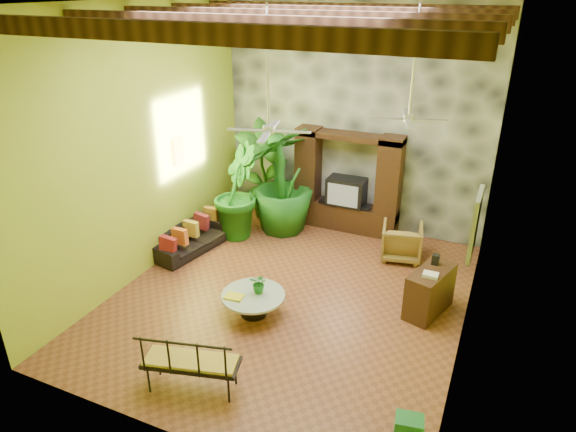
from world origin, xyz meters
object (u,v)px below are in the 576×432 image
at_px(wicker_armchair, 401,242).
at_px(green_bin, 409,428).
at_px(iron_bench, 188,361).
at_px(ceiling_fan_back, 410,106).
at_px(tall_plant_b, 236,191).
at_px(entertainment_center, 347,189).
at_px(tall_plant_c, 282,180).
at_px(coffee_table, 253,301).
at_px(sofa, 192,238).
at_px(side_console, 430,292).
at_px(ceiling_fan_front, 268,116).
at_px(tall_plant_a, 263,171).

distance_m(wicker_armchair, green_bin, 4.71).
relative_size(iron_bench, green_bin, 4.01).
height_order(ceiling_fan_back, tall_plant_b, ceiling_fan_back).
relative_size(wicker_armchair, iron_bench, 0.57).
xyz_separation_m(entertainment_center, tall_plant_c, (-1.29, -0.68, 0.25)).
bearing_deg(wicker_armchair, coffee_table, 46.78).
bearing_deg(iron_bench, ceiling_fan_back, 49.79).
relative_size(sofa, side_console, 1.80).
relative_size(ceiling_fan_front, side_console, 1.81).
relative_size(ceiling_fan_front, tall_plant_a, 0.78).
xyz_separation_m(ceiling_fan_front, tall_plant_a, (-1.82, 3.32, -2.21)).
bearing_deg(coffee_table, ceiling_fan_front, 66.83).
bearing_deg(wicker_armchair, tall_plant_a, -22.40).
height_order(wicker_armchair, tall_plant_b, tall_plant_b).
distance_m(wicker_armchair, iron_bench, 5.35).
relative_size(entertainment_center, ceiling_fan_back, 1.29).
bearing_deg(side_console, green_bin, -67.63).
distance_m(sofa, tall_plant_a, 2.42).
bearing_deg(tall_plant_a, entertainment_center, 6.01).
distance_m(wicker_armchair, side_console, 1.93).
bearing_deg(coffee_table, tall_plant_b, 124.25).
height_order(sofa, green_bin, sofa).
height_order(tall_plant_a, side_console, tall_plant_a).
xyz_separation_m(entertainment_center, green_bin, (2.65, -5.46, -0.81)).
bearing_deg(green_bin, tall_plant_a, 131.66).
bearing_deg(tall_plant_c, green_bin, -50.47).
relative_size(wicker_armchair, tall_plant_b, 0.39).
relative_size(ceiling_fan_back, tall_plant_c, 0.77).
xyz_separation_m(ceiling_fan_front, green_bin, (2.85, -1.92, -3.25)).
bearing_deg(coffee_table, entertainment_center, 84.74).
bearing_deg(tall_plant_b, ceiling_fan_back, -9.46).
height_order(ceiling_fan_back, sofa, ceiling_fan_back).
relative_size(ceiling_fan_front, iron_bench, 1.31).
bearing_deg(coffee_table, green_bin, -27.19).
height_order(coffee_table, side_console, side_console).
bearing_deg(side_console, ceiling_fan_front, -143.32).
distance_m(entertainment_center, sofa, 3.62).
xyz_separation_m(tall_plant_a, iron_bench, (1.70, -5.71, -0.64)).
bearing_deg(coffee_table, ceiling_fan_back, 45.20).
bearing_deg(tall_plant_a, tall_plant_b, -95.73).
xyz_separation_m(entertainment_center, tall_plant_a, (-2.02, -0.21, 0.22)).
distance_m(sofa, wicker_armchair, 4.41).
xyz_separation_m(entertainment_center, side_console, (2.38, -2.61, -0.55)).
bearing_deg(iron_bench, coffee_table, 76.75).
bearing_deg(green_bin, tall_plant_b, 139.08).
distance_m(coffee_table, green_bin, 3.39).
distance_m(ceiling_fan_back, tall_plant_b, 4.45).
bearing_deg(wicker_armchair, tall_plant_c, -15.87).
height_order(sofa, iron_bench, iron_bench).
height_order(ceiling_fan_front, wicker_armchair, ceiling_fan_front).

